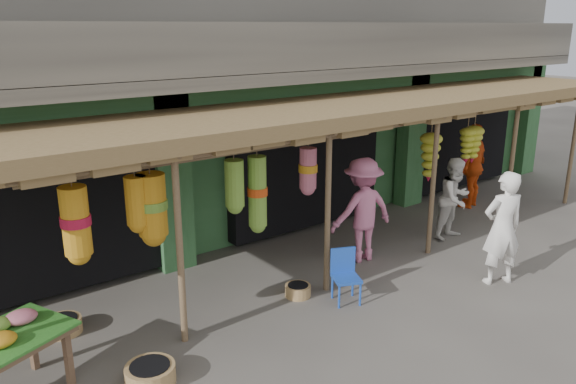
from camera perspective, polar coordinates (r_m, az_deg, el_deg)
ground at (r=10.20m, az=9.56°, el=-7.05°), size 80.00×80.00×0.00m
building at (r=13.16m, az=-5.68°, el=13.54°), size 16.40×6.80×7.00m
awning at (r=9.92m, az=6.24°, el=7.93°), size 14.00×2.70×2.79m
blue_chair at (r=8.63m, az=5.80°, el=-8.13°), size 0.51×0.52×0.81m
basket_left at (r=8.47m, az=-21.87°, el=-12.48°), size 0.59×0.59×0.21m
basket_mid at (r=7.11m, az=-13.80°, el=-17.56°), size 0.70×0.70×0.23m
basket_right at (r=8.85m, az=1.01°, el=-9.98°), size 0.47×0.47×0.18m
person_front at (r=9.60m, az=20.95°, el=-3.46°), size 0.81×0.68×1.88m
person_right at (r=11.41m, az=16.61°, el=-0.64°), size 0.81×0.64×1.62m
person_vendor at (r=13.51m, az=18.30°, el=2.56°), size 1.22×0.75×1.94m
person_shopper at (r=9.95m, az=7.55°, el=-1.82°), size 1.31×0.89×1.87m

